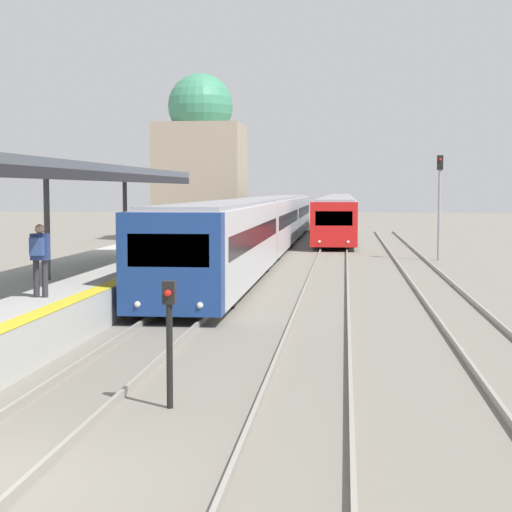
# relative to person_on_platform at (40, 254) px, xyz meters

# --- Properties ---
(track_middle_line) EXTENTS (1.51, 120.00, 0.15)m
(track_middle_line) POSITION_rel_person_on_platform_xyz_m (6.27, -9.57, -1.87)
(track_middle_line) COLOR gray
(track_middle_line) RESTS_ON ground_plane
(platform_canopy) EXTENTS (4.00, 20.59, 3.10)m
(platform_canopy) POSITION_rel_person_on_platform_xyz_m (-1.08, 3.66, 1.99)
(platform_canopy) COLOR #4C515B
(platform_canopy) RESTS_ON station_platform
(person_on_platform) EXTENTS (0.40, 0.40, 1.66)m
(person_on_platform) POSITION_rel_person_on_platform_xyz_m (0.00, 0.00, 0.00)
(person_on_platform) COLOR #2D2D33
(person_on_platform) RESTS_ON station_platform
(train_near) EXTENTS (2.64, 51.35, 2.96)m
(train_near) POSITION_rel_person_on_platform_xyz_m (2.56, 27.62, -0.30)
(train_near) COLOR navy
(train_near) RESTS_ON ground_plane
(train_far) EXTENTS (2.61, 67.65, 2.85)m
(train_far) POSITION_rel_person_on_platform_xyz_m (6.27, 61.79, -0.36)
(train_far) COLOR red
(train_far) RESTS_ON ground_plane
(signal_post_near) EXTENTS (0.20, 0.21, 2.00)m
(signal_post_near) POSITION_rel_person_on_platform_xyz_m (4.17, -5.75, -0.72)
(signal_post_near) COLOR black
(signal_post_near) RESTS_ON ground_plane
(signal_mast_far) EXTENTS (0.28, 0.29, 5.04)m
(signal_mast_far) POSITION_rel_person_on_platform_xyz_m (11.37, 23.09, 1.22)
(signal_mast_far) COLOR gray
(signal_mast_far) RESTS_ON ground_plane
(distant_domed_building) EXTENTS (5.68, 5.68, 11.17)m
(distant_domed_building) POSITION_rel_person_on_platform_xyz_m (-2.83, 38.51, 3.21)
(distant_domed_building) COLOR gray
(distant_domed_building) RESTS_ON ground_plane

